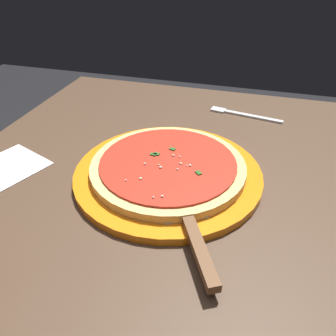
# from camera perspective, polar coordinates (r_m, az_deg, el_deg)

# --- Properties ---
(restaurant_table) EXTENTS (1.03, 0.82, 0.73)m
(restaurant_table) POSITION_cam_1_polar(r_m,az_deg,el_deg) (0.69, -2.96, -12.68)
(restaurant_table) COLOR black
(restaurant_table) RESTS_ON ground_plane
(serving_plate) EXTENTS (0.35, 0.35, 0.01)m
(serving_plate) POSITION_cam_1_polar(r_m,az_deg,el_deg) (0.63, 0.00, -0.94)
(serving_plate) COLOR orange
(serving_plate) RESTS_ON restaurant_table
(pizza) EXTENTS (0.29, 0.29, 0.02)m
(pizza) POSITION_cam_1_polar(r_m,az_deg,el_deg) (0.62, -0.00, 0.33)
(pizza) COLOR #DBB26B
(pizza) RESTS_ON serving_plate
(pizza_server) EXTENTS (0.21, 0.14, 0.01)m
(pizza_server) POSITION_cam_1_polar(r_m,az_deg,el_deg) (0.50, 4.06, -10.61)
(pizza_server) COLOR silver
(pizza_server) RESTS_ON serving_plate
(napkin_folded_right) EXTENTS (0.16, 0.16, 0.00)m
(napkin_folded_right) POSITION_cam_1_polar(r_m,az_deg,el_deg) (0.74, -25.36, 0.28)
(napkin_folded_right) COLOR white
(napkin_folded_right) RESTS_ON restaurant_table
(fork) EXTENTS (0.05, 0.19, 0.00)m
(fork) POSITION_cam_1_polar(r_m,az_deg,el_deg) (0.89, 12.40, 8.94)
(fork) COLOR silver
(fork) RESTS_ON restaurant_table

